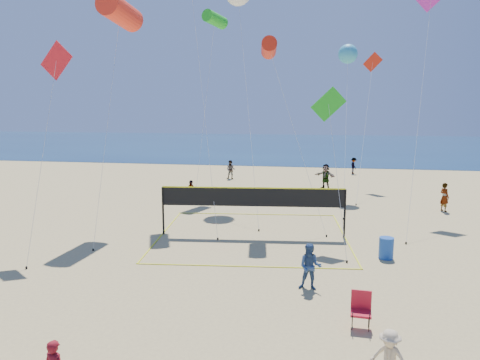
# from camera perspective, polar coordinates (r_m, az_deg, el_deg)

# --- Properties ---
(ground) EXTENTS (120.00, 120.00, 0.00)m
(ground) POSITION_cam_1_polar(r_m,az_deg,el_deg) (13.20, -3.25, -20.41)
(ground) COLOR tan
(ground) RESTS_ON ground
(ocean) EXTENTS (140.00, 50.00, 0.03)m
(ocean) POSITION_cam_1_polar(r_m,az_deg,el_deg) (73.50, 7.43, 4.20)
(ocean) COLOR navy
(ocean) RESTS_ON ground
(bystander_a) EXTENTS (0.86, 0.70, 1.67)m
(bystander_a) POSITION_cam_1_polar(r_m,az_deg,el_deg) (16.97, 8.56, -10.42)
(bystander_a) COLOR #314D7A
(bystander_a) RESTS_ON ground
(bystander_b) EXTENTS (1.06, 0.90, 1.42)m
(bystander_b) POSITION_cam_1_polar(r_m,az_deg,el_deg) (12.08, 17.73, -20.04)
(bystander_b) COLOR #D3B88D
(bystander_b) RESTS_ON ground
(far_person_0) EXTENTS (0.69, 0.95, 1.49)m
(far_person_0) POSITION_cam_1_polar(r_m,az_deg,el_deg) (31.24, -6.01, -1.38)
(far_person_0) COLOR gray
(far_person_0) RESTS_ON ground
(far_person_1) EXTENTS (1.79, 1.42, 1.90)m
(far_person_1) POSITION_cam_1_polar(r_m,az_deg,el_deg) (36.77, 10.39, 0.46)
(far_person_1) COLOR gray
(far_person_1) RESTS_ON ground
(far_person_2) EXTENTS (0.69, 0.77, 1.76)m
(far_person_2) POSITION_cam_1_polar(r_m,az_deg,el_deg) (31.12, 23.66, -1.92)
(far_person_2) COLOR gray
(far_person_2) RESTS_ON ground
(far_person_3) EXTENTS (0.85, 0.69, 1.63)m
(far_person_3) POSITION_cam_1_polar(r_m,az_deg,el_deg) (40.66, -1.13, 1.27)
(far_person_3) COLOR gray
(far_person_3) RESTS_ON ground
(far_person_4) EXTENTS (0.78, 1.09, 1.52)m
(far_person_4) POSITION_cam_1_polar(r_m,az_deg,el_deg) (44.92, 13.69, 1.70)
(far_person_4) COLOR gray
(far_person_4) RESTS_ON ground
(camp_chair) EXTENTS (0.63, 0.76, 1.21)m
(camp_chair) POSITION_cam_1_polar(r_m,az_deg,el_deg) (14.66, 14.54, -14.81)
(camp_chair) COLOR red
(camp_chair) RESTS_ON ground
(trash_barrel) EXTENTS (0.63, 0.63, 0.92)m
(trash_barrel) POSITION_cam_1_polar(r_m,az_deg,el_deg) (21.02, 17.39, -7.92)
(trash_barrel) COLOR #1949A8
(trash_barrel) RESTS_ON ground
(volleyball_net) EXTENTS (10.03, 9.89, 2.46)m
(volleyball_net) POSITION_cam_1_polar(r_m,az_deg,el_deg) (23.11, 1.56, -2.77)
(volleyball_net) COLOR black
(volleyball_net) RESTS_ON ground
(kite_0) EXTENTS (1.47, 7.00, 12.08)m
(kite_0) POSITION_cam_1_polar(r_m,az_deg,el_deg) (26.74, -14.39, 19.20)
(kite_0) COLOR red
(kite_0) RESTS_ON ground
(kite_2) EXTENTS (3.73, 3.21, 9.90)m
(kite_2) POSITION_cam_1_polar(r_m,az_deg,el_deg) (25.25, 3.56, 15.76)
(kite_2) COLOR red
(kite_2) RESTS_ON ground
(kite_3) EXTENTS (1.74, 3.85, 9.29)m
(kite_3) POSITION_cam_1_polar(r_m,az_deg,el_deg) (22.89, -21.61, 12.42)
(kite_3) COLOR red
(kite_3) RESTS_ON ground
(kite_4) EXTENTS (1.75, 3.77, 7.32)m
(kite_4) POSITION_cam_1_polar(r_m,az_deg,el_deg) (22.49, 10.83, 8.29)
(kite_4) COLOR green
(kite_4) RESTS_ON ground
(kite_5) EXTENTS (3.25, 9.06, 13.78)m
(kite_5) POSITION_cam_1_polar(r_m,az_deg,el_deg) (31.64, 22.17, 18.80)
(kite_5) COLOR #E82EB9
(kite_5) RESTS_ON ground
(kite_7) EXTENTS (1.39, 9.18, 10.67)m
(kite_7) POSITION_cam_1_polar(r_m,az_deg,el_deg) (35.14, 13.02, 14.74)
(kite_7) COLOR #359EC7
(kite_7) RESTS_ON ground
(kite_8) EXTENTS (1.63, 5.50, 13.00)m
(kite_8) POSITION_cam_1_polar(r_m,az_deg,el_deg) (35.12, -3.07, 18.95)
(kite_8) COLOR green
(kite_8) RESTS_ON ground
(kite_9) EXTENTS (2.32, 8.98, 10.52)m
(kite_9) POSITION_cam_1_polar(r_m,az_deg,el_deg) (38.75, 15.76, 12.73)
(kite_9) COLOR red
(kite_9) RESTS_ON ground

